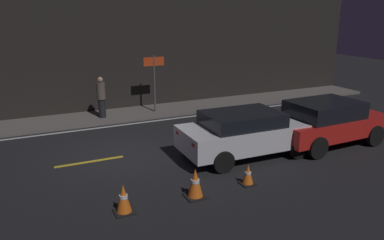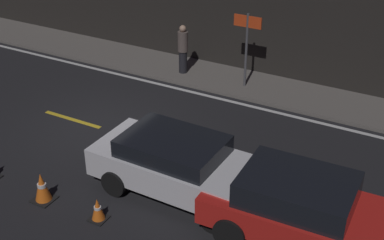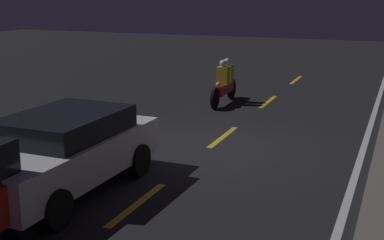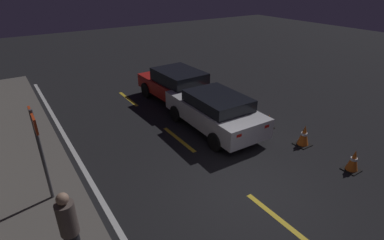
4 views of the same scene
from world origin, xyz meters
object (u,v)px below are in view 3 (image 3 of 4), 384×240
at_px(traffic_cone_far, 23,150).
at_px(traffic_cone_mid, 63,128).
at_px(sedan_white, 62,150).
at_px(motorcycle, 224,83).
at_px(traffic_cone_near, 103,114).

bearing_deg(traffic_cone_far, traffic_cone_mid, -178.06).
distance_m(sedan_white, traffic_cone_far, 2.08).
relative_size(motorcycle, traffic_cone_mid, 3.21).
bearing_deg(traffic_cone_far, sedan_white, 58.96).
bearing_deg(traffic_cone_near, motorcycle, 152.79).
xyz_separation_m(sedan_white, motorcycle, (-8.23, 0.26, -0.11)).
distance_m(sedan_white, traffic_cone_near, 4.66).
bearing_deg(traffic_cone_near, sedan_white, 22.41).
height_order(sedan_white, motorcycle, sedan_white).
xyz_separation_m(motorcycle, traffic_cone_far, (7.19, -1.99, -0.39)).
relative_size(motorcycle, traffic_cone_far, 4.28).
bearing_deg(traffic_cone_far, traffic_cone_near, -179.32).
bearing_deg(sedan_white, traffic_cone_near, -156.39).
xyz_separation_m(sedan_white, traffic_cone_mid, (-2.56, -1.78, -0.40)).
height_order(motorcycle, traffic_cone_near, motorcycle).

